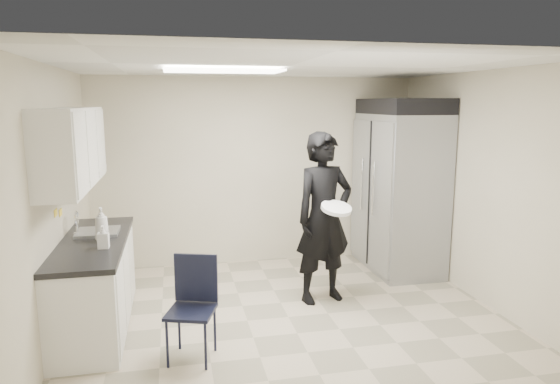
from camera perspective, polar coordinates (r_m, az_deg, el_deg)
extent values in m
plane|color=#B9AA91|center=(5.47, 0.95, -14.09)|extent=(4.50, 4.50, 0.00)
plane|color=white|center=(5.00, 1.04, 14.22)|extent=(4.50, 4.50, 0.00)
plane|color=beige|center=(7.01, -2.71, 2.40)|extent=(4.50, 0.00, 4.50)
plane|color=beige|center=(5.07, -24.61, -1.53)|extent=(0.00, 4.00, 4.00)
plane|color=beige|center=(5.99, 22.45, 0.30)|extent=(0.00, 4.00, 4.00)
cube|color=white|center=(5.29, -6.50, 13.61)|extent=(1.20, 0.60, 0.02)
cube|color=silver|center=(5.43, -20.34, -10.03)|extent=(0.60, 1.90, 0.86)
cube|color=black|center=(5.30, -20.65, -5.40)|extent=(0.64, 1.95, 0.05)
cube|color=gray|center=(5.54, -20.06, -4.86)|extent=(0.42, 0.40, 0.14)
cylinder|color=silver|center=(5.54, -22.21, -3.41)|extent=(0.02, 0.02, 0.24)
cube|color=silver|center=(5.16, -22.68, 4.69)|extent=(0.35, 1.80, 0.75)
cube|color=black|center=(6.32, -21.27, 3.78)|extent=(0.22, 0.30, 0.35)
cube|color=yellow|center=(5.18, -24.25, -2.18)|extent=(0.00, 0.12, 0.07)
cube|color=yellow|center=(5.38, -23.79, -2.15)|extent=(0.00, 0.12, 0.07)
cube|color=gray|center=(6.91, 13.47, -0.08)|extent=(0.80, 1.35, 2.10)
cube|color=black|center=(6.81, 13.87, 9.49)|extent=(0.80, 1.35, 0.20)
cube|color=black|center=(4.55, -10.14, -13.34)|extent=(0.50, 0.50, 0.89)
imported|color=black|center=(5.64, 5.04, -2.98)|extent=(0.80, 0.63, 1.93)
cylinder|color=white|center=(5.40, 6.45, -1.85)|extent=(0.41, 0.41, 0.04)
imported|color=silver|center=(5.16, -19.72, -3.51)|extent=(0.15, 0.15, 0.34)
imported|color=#A1A2AD|center=(4.93, -19.56, -4.83)|extent=(0.10, 0.10, 0.22)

